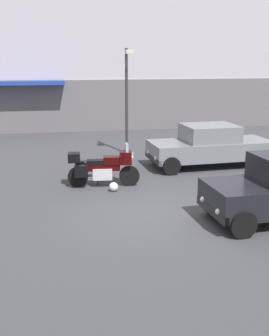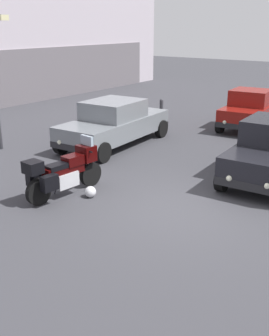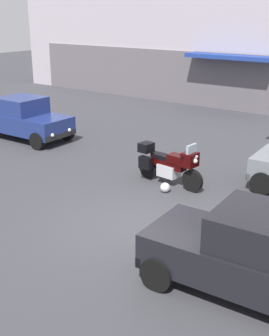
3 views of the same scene
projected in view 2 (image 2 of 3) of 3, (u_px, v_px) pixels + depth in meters
ground_plane at (179, 208)px, 9.49m from camera, size 80.00×80.00×0.00m
motorcycle at (64, 171)px, 9.99m from camera, size 2.26×0.84×1.36m
helmet at (90, 192)px, 10.02m from camera, size 0.28×0.28×0.28m
car_sedan_far at (114, 123)px, 14.19m from camera, size 4.64×2.12×1.56m
car_compact_side at (250, 110)px, 16.45m from camera, size 3.57×1.97×1.56m
bollard_curbside at (161, 108)px, 18.40m from camera, size 0.16×0.16×0.87m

